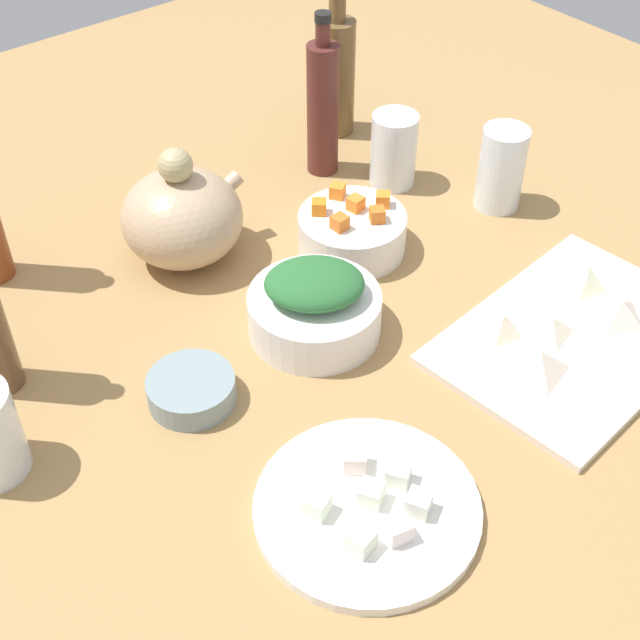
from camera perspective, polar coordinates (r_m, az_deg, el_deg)
tabletop at (r=100.52cm, az=-0.00°, el=-2.74°), size 190.00×190.00×3.00cm
cutting_board at (r=104.65cm, az=16.21°, el=-1.12°), size 34.18×25.11×1.00cm
plate_tofu at (r=84.96cm, az=3.08°, el=-12.14°), size 21.70×21.70×1.20cm
bowl_greens at (r=100.36cm, az=-0.36°, el=0.43°), size 15.33×15.33×5.28cm
bowl_carrots at (r=112.55cm, az=2.09°, el=5.70°), size 13.81×13.81×5.16cm
bowl_small_side at (r=94.37cm, az=-8.36°, el=-4.50°), size 9.48×9.48×3.01cm
teapot at (r=110.61cm, az=-8.94°, el=6.68°), size 16.73×15.11×15.60cm
bottle_2 at (r=124.48cm, az=0.18°, el=13.70°), size 4.44×4.44×23.35cm
bottle_3 at (r=134.72cm, az=1.07°, el=15.72°), size 5.54×5.54×22.51cm
drinking_glass_0 at (r=121.41cm, az=11.70°, el=9.63°), size 6.22×6.22×11.53cm
drinking_glass_2 at (r=124.44cm, az=4.81°, el=10.98°), size 6.46×6.46×10.44cm
carrot_cube_0 at (r=112.61cm, az=4.11°, el=7.81°), size 2.55×2.55×1.80cm
carrot_cube_1 at (r=109.87cm, az=3.74°, el=6.85°), size 2.47×2.47×1.80cm
carrot_cube_2 at (r=108.31cm, az=1.28°, el=6.35°), size 1.89×1.89×1.80cm
carrot_cube_3 at (r=111.71cm, az=2.33°, el=7.58°), size 2.05×2.05×1.80cm
carrot_cube_4 at (r=110.99cm, az=-0.06°, el=7.36°), size 2.54×2.54×1.80cm
carrot_cube_5 at (r=113.94cm, az=1.14°, el=8.38°), size 2.48×2.48×1.80cm
chopped_greens_mound at (r=97.42cm, az=-0.37°, el=2.39°), size 14.51×14.10×3.68cm
tofu_cube_0 at (r=83.86cm, az=3.34°, el=-11.21°), size 3.01×3.01×2.20cm
tofu_cube_1 at (r=83.58cm, az=6.43°, el=-11.76°), size 2.97×2.97×2.20cm
tofu_cube_2 at (r=86.25cm, az=2.29°, el=-9.07°), size 3.11×3.11×2.20cm
tofu_cube_3 at (r=80.88cm, az=2.69°, el=-14.13°), size 2.59×2.59×2.20cm
tofu_cube_4 at (r=85.41cm, az=5.13°, el=-9.98°), size 3.04×3.04×2.20cm
tofu_cube_5 at (r=83.00cm, az=-0.20°, el=-11.91°), size 2.85×2.85×2.20cm
tofu_cube_6 at (r=81.75cm, az=5.07°, el=-13.40°), size 2.70×2.70×2.20cm
dumpling_0 at (r=98.30cm, az=14.08°, el=-2.57°), size 7.59×7.78×2.52cm
dumpling_1 at (r=103.18cm, az=14.76°, el=-0.29°), size 6.08×6.22×2.19cm
dumpling_2 at (r=107.08cm, az=18.97°, el=0.60°), size 6.10×5.49×2.62cm
dumpling_3 at (r=110.45cm, az=17.01°, el=2.68°), size 5.19×4.96×2.89cm
dumpling_4 at (r=101.87cm, az=11.78°, el=-0.28°), size 5.22×5.04×2.28cm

